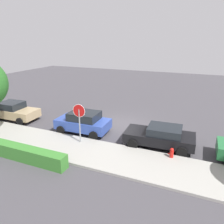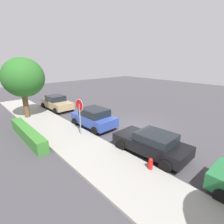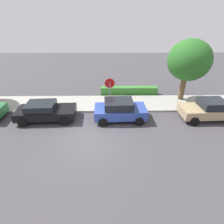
# 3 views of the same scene
# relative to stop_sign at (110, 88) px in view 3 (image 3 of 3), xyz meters

# --- Properties ---
(ground_plane) EXTENTS (60.00, 60.00, 0.00)m
(ground_plane) POSITION_rel_stop_sign_xyz_m (-1.24, -4.36, -1.88)
(ground_plane) COLOR #423F44
(sidewalk_curb) EXTENTS (32.00, 3.10, 0.14)m
(sidewalk_curb) POSITION_rel_stop_sign_xyz_m (-1.24, 0.88, -1.81)
(sidewalk_curb) COLOR #9E9B93
(sidewalk_curb) RESTS_ON ground_plane
(stop_sign) EXTENTS (0.85, 0.08, 2.71)m
(stop_sign) POSITION_rel_stop_sign_xyz_m (0.00, 0.00, 0.00)
(stop_sign) COLOR gray
(stop_sign) RESTS_ON ground_plane
(parked_car_blue) EXTENTS (3.89, 2.20, 1.56)m
(parked_car_blue) POSITION_rel_stop_sign_xyz_m (0.76, -1.72, -1.08)
(parked_car_blue) COLOR #2D479E
(parked_car_blue) RESTS_ON ground_plane
(parked_car_black) EXTENTS (4.42, 2.29, 1.38)m
(parked_car_black) POSITION_rel_stop_sign_xyz_m (-4.86, -1.69, -1.17)
(parked_car_black) COLOR black
(parked_car_black) RESTS_ON ground_plane
(parked_car_tan) EXTENTS (4.25, 2.16, 1.52)m
(parked_car_tan) POSITION_rel_stop_sign_xyz_m (7.54, -1.70, -1.12)
(parked_car_tan) COLOR tan
(parked_car_tan) RESTS_ON ground_plane
(street_tree_near_corner) EXTENTS (3.57, 3.57, 5.43)m
(street_tree_near_corner) POSITION_rel_stop_sign_xyz_m (6.66, 1.48, 1.82)
(street_tree_near_corner) COLOR brown
(street_tree_near_corner) RESTS_ON ground_plane
(fire_hydrant) EXTENTS (0.30, 0.22, 0.72)m
(fire_hydrant) POSITION_rel_stop_sign_xyz_m (-5.78, -0.35, -1.52)
(fire_hydrant) COLOR red
(fire_hydrant) RESTS_ON ground_plane
(front_yard_hedge) EXTENTS (5.61, 0.67, 0.81)m
(front_yard_hedge) POSITION_rel_stop_sign_xyz_m (1.93, 2.99, -1.48)
(front_yard_hedge) COLOR #387A2D
(front_yard_hedge) RESTS_ON ground_plane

